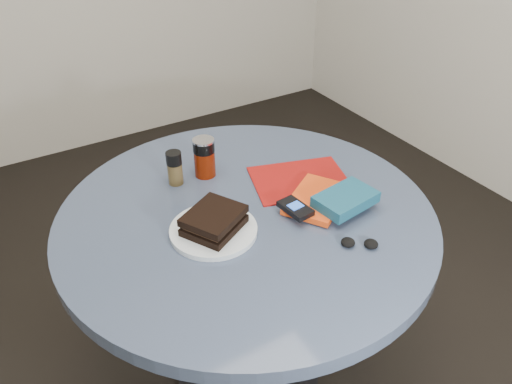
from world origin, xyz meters
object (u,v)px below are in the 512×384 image
novel (346,199)px  mp3_player (295,208)px  red_book (317,199)px  magazine (300,180)px  sandwich (214,220)px  pepper_grinder (175,168)px  headphones (359,243)px  table (247,257)px  plate (214,230)px  soda_can (204,157)px

novel → mp3_player: 0.14m
mp3_player → red_book: bearing=13.6°
novel → magazine: bearing=87.2°
sandwich → magazine: size_ratio=0.66×
pepper_grinder → headphones: (0.27, -0.49, -0.04)m
sandwich → headphones: (0.27, -0.23, -0.03)m
table → novel: bearing=-30.9°
red_book → plate: bearing=141.3°
soda_can → sandwich: bearing=-111.7°
soda_can → headphones: 0.51m
plate → mp3_player: size_ratio=2.26×
pepper_grinder → mp3_player: size_ratio=1.04×
sandwich → plate: bearing=128.7°
plate → mp3_player: (0.21, -0.05, 0.02)m
sandwich → novel: bearing=-15.9°
headphones → sandwich: bearing=140.4°
table → red_book: (0.18, -0.07, 0.18)m
plate → headphones: bearing=-39.7°
plate → soda_can: bearing=67.8°
soda_can → novel: soda_can is taller
soda_can → red_book: soda_can is taller
sandwich → mp3_player: sandwich is taller
plate → novel: novel is taller
plate → headphones: 0.36m
headphones → red_book: bearing=83.9°
headphones → mp3_player: bearing=110.6°
magazine → pepper_grinder: bearing=168.0°
sandwich → soda_can: bearing=68.3°
table → mp3_player: size_ratio=10.29×
table → magazine: 0.27m
magazine → soda_can: bearing=159.3°
sandwich → mp3_player: size_ratio=1.84×
plate → pepper_grinder: 0.26m
soda_can → red_book: size_ratio=0.59×
red_book → mp3_player: mp3_player is taller
plate → headphones: size_ratio=2.38×
table → mp3_player: 0.23m
pepper_grinder → red_book: 0.41m
pepper_grinder → red_book: pepper_grinder is taller
novel → sandwich: bearing=156.1°
plate → pepper_grinder: bearing=87.5°
table → magazine: (0.21, 0.05, 0.17)m
soda_can → mp3_player: bearing=-70.7°
novel → mp3_player: novel is taller
sandwich → soda_can: (0.10, 0.25, 0.02)m
magazine → plate: bearing=-148.5°
plate → magazine: (0.32, 0.08, -0.00)m
soda_can → magazine: 0.28m
sandwich → mp3_player: bearing=-13.8°
magazine → mp3_player: bearing=-112.4°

